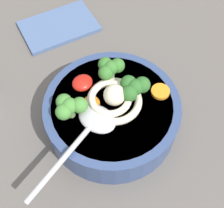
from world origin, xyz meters
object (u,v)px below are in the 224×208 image
at_px(soup_bowl, 112,114).
at_px(noodle_pile, 113,99).
at_px(soup_spoon, 91,125).
at_px(folded_napkin, 59,26).

relative_size(soup_bowl, noodle_pile, 2.28).
height_order(noodle_pile, soup_spoon, noodle_pile).
height_order(soup_bowl, soup_spoon, soup_spoon).
bearing_deg(soup_bowl, folded_napkin, -111.54).
height_order(soup_spoon, folded_napkin, soup_spoon).
bearing_deg(folded_napkin, soup_spoon, 59.34).
xyz_separation_m(noodle_pile, soup_spoon, (0.05, 0.01, -0.00)).
bearing_deg(noodle_pile, soup_bowl, -1.04).
xyz_separation_m(noodle_pile, folded_napkin, (-0.09, -0.24, -0.07)).
relative_size(noodle_pile, folded_napkin, 0.62).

